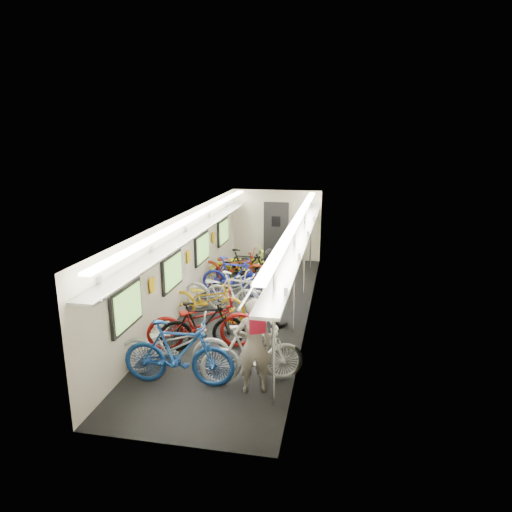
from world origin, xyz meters
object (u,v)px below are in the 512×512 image
at_px(bicycle_0, 174,346).
at_px(passenger_near, 254,345).
at_px(bicycle_1, 178,353).
at_px(passenger_mid, 271,287).
at_px(backpack, 257,321).

relative_size(bicycle_0, passenger_near, 1.23).
bearing_deg(bicycle_1, passenger_mid, -23.71).
relative_size(bicycle_0, bicycle_1, 1.04).
bearing_deg(passenger_mid, backpack, 117.37).
distance_m(bicycle_0, passenger_mid, 2.88).
distance_m(passenger_mid, backpack, 2.94).
bearing_deg(bicycle_1, bicycle_0, 27.86).
bearing_deg(passenger_near, backpack, 120.69).
bearing_deg(bicycle_0, passenger_near, -113.20).
height_order(bicycle_0, bicycle_1, bicycle_1).
xyz_separation_m(bicycle_1, passenger_mid, (1.12, 2.89, 0.30)).
bearing_deg(bicycle_0, passenger_mid, -39.21).
bearing_deg(backpack, passenger_near, 112.74).
bearing_deg(backpack, bicycle_1, 154.85).
xyz_separation_m(bicycle_0, bicycle_1, (0.21, -0.36, 0.05)).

